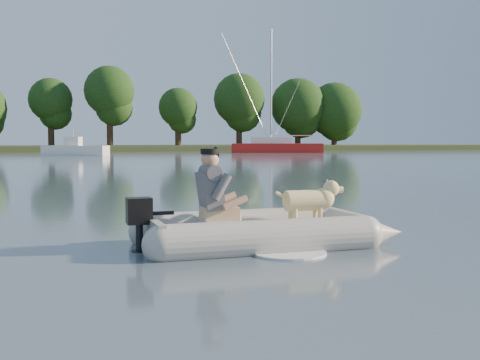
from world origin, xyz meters
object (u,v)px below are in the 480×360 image
object	(u,v)px
man	(212,188)
sailboat	(276,147)
motorboat	(76,143)
dinghy	(263,201)
dog	(305,204)

from	to	relation	value
man	sailboat	size ratio (longest dim) A/B	0.08
motorboat	sailboat	size ratio (longest dim) A/B	0.43
dinghy	motorboat	size ratio (longest dim) A/B	0.81
man	sailboat	distance (m)	52.48
dinghy	dog	bearing A→B (deg)	4.57
dog	motorboat	bearing A→B (deg)	91.03
man	sailboat	xyz separation A→B (m)	(19.17, 48.86, -0.20)
dinghy	man	distance (m)	0.69
dog	sailboat	bearing A→B (deg)	68.89
dinghy	man	size ratio (longest dim) A/B	4.13
sailboat	dog	bearing A→B (deg)	-93.58
dinghy	sailboat	size ratio (longest dim) A/B	0.34
man	motorboat	distance (m)	43.07
dinghy	man	bearing A→B (deg)	175.76
dinghy	motorboat	bearing A→B (deg)	90.21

